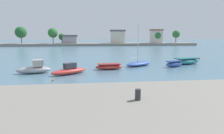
# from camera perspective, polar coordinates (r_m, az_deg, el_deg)

# --- Properties ---
(ground_plane) EXTENTS (400.00, 400.00, 0.00)m
(ground_plane) POSITION_cam_1_polar(r_m,az_deg,el_deg) (17.46, 7.71, -7.57)
(ground_plane) COLOR slate
(seawall_embankment) EXTENTS (99.18, 7.32, 2.29)m
(seawall_embankment) POSITION_cam_1_polar(r_m,az_deg,el_deg) (9.42, 21.33, -15.89)
(seawall_embankment) COLOR gray
(seawall_embankment) RESTS_ON ground
(mooring_bollard) EXTENTS (0.25, 0.25, 0.48)m
(mooring_bollard) POSITION_cam_1_polar(r_m,az_deg,el_deg) (8.55, 7.55, -7.96)
(mooring_bollard) COLOR #2D2D33
(mooring_bollard) RESTS_ON seawall_embankment
(moored_boat_0) EXTENTS (4.55, 2.35, 1.79)m
(moored_boat_0) POSITION_cam_1_polar(r_m,az_deg,el_deg) (27.87, -21.63, -0.49)
(moored_boat_0) COLOR #9E9EA3
(moored_boat_0) RESTS_ON ground
(moored_boat_1) EXTENTS (4.90, 4.02, 1.46)m
(moored_boat_1) POSITION_cam_1_polar(r_m,az_deg,el_deg) (25.96, -12.32, -0.99)
(moored_boat_1) COLOR #C63833
(moored_boat_1) RESTS_ON ground
(moored_boat_2) EXTENTS (4.24, 1.98, 0.85)m
(moored_boat_2) POSITION_cam_1_polar(r_m,az_deg,el_deg) (28.94, -0.84, 0.11)
(moored_boat_2) COLOR #C63833
(moored_boat_2) RESTS_ON ground
(moored_boat_3) EXTENTS (5.50, 4.60, 6.63)m
(moored_boat_3) POSITION_cam_1_polar(r_m,az_deg,el_deg) (32.54, 7.77, 1.02)
(moored_boat_3) COLOR #3856A8
(moored_boat_3) RESTS_ON ground
(moored_boat_4) EXTENTS (3.45, 2.24, 0.97)m
(moored_boat_4) POSITION_cam_1_polar(r_m,az_deg,el_deg) (32.71, 17.64, 0.85)
(moored_boat_4) COLOR #3856A8
(moored_boat_4) RESTS_ON ground
(moored_boat_5) EXTENTS (5.65, 3.32, 1.10)m
(moored_boat_5) POSITION_cam_1_polar(r_m,az_deg,el_deg) (36.45, 20.89, 1.61)
(moored_boat_5) COLOR teal
(moored_boat_5) RESTS_ON ground
(mooring_buoy_0) EXTENTS (0.38, 0.38, 0.38)m
(mooring_buoy_0) POSITION_cam_1_polar(r_m,az_deg,el_deg) (44.73, 24.05, 2.31)
(mooring_buoy_0) COLOR red
(mooring_buoy_0) RESTS_ON ground
(mooring_buoy_1) EXTENTS (0.29, 0.29, 0.29)m
(mooring_buoy_1) POSITION_cam_1_polar(r_m,az_deg,el_deg) (34.27, -3.23, 1.11)
(mooring_buoy_1) COLOR yellow
(mooring_buoy_1) RESTS_ON ground
(mooring_buoy_2) EXTENTS (0.24, 0.24, 0.24)m
(mooring_buoy_2) POSITION_cam_1_polar(r_m,az_deg,el_deg) (22.64, -16.85, -3.65)
(mooring_buoy_2) COLOR orange
(mooring_buoy_2) RESTS_ON ground
(distant_shoreline) EXTENTS (93.19, 9.63, 8.66)m
(distant_shoreline) POSITION_cam_1_polar(r_m,az_deg,el_deg) (93.59, -3.64, 7.73)
(distant_shoreline) COLOR gray
(distant_shoreline) RESTS_ON ground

